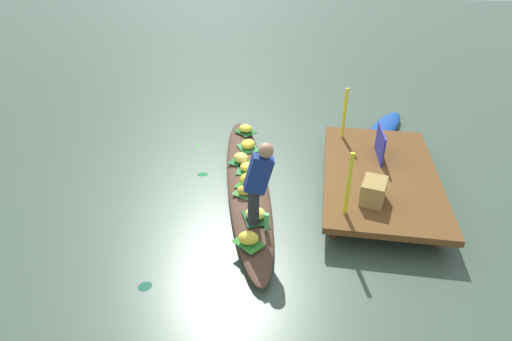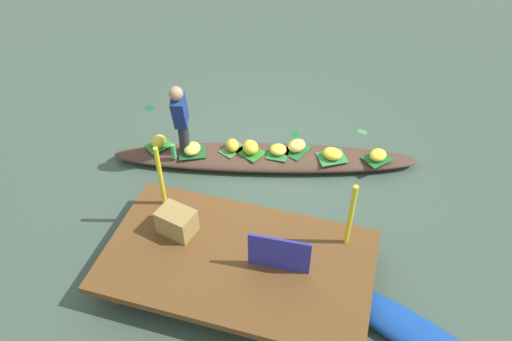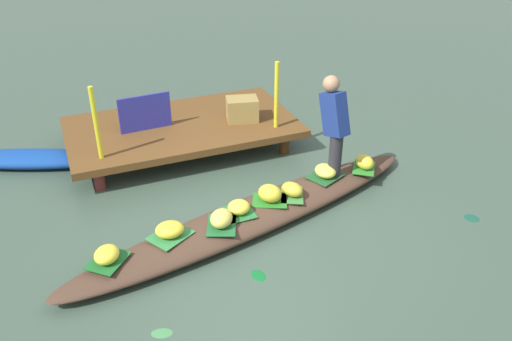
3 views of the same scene
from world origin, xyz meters
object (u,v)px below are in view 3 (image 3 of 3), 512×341
at_px(produce_crate, 242,109).
at_px(vendor_boat, 255,215).
at_px(market_banner, 145,113).
at_px(banana_bunch_4, 239,207).
at_px(vendor_person, 334,122).
at_px(banana_bunch_3, 325,171).
at_px(banana_bunch_1, 365,162).
at_px(banana_bunch_5, 292,189).
at_px(banana_bunch_6, 270,193).
at_px(water_bottle, 334,158).
at_px(banana_bunch_0, 170,230).
at_px(banana_bunch_2, 107,255).
at_px(banana_bunch_7, 221,218).
at_px(moored_boat, 29,159).

bearing_deg(produce_crate, vendor_boat, -107.07).
xyz_separation_m(market_banner, produce_crate, (1.35, -0.20, -0.09)).
relative_size(banana_bunch_4, vendor_person, 0.20).
bearing_deg(vendor_boat, banana_bunch_3, 1.91).
relative_size(banana_bunch_1, banana_bunch_5, 1.00).
bearing_deg(vendor_person, banana_bunch_4, -163.99).
distance_m(banana_bunch_6, water_bottle, 1.16).
relative_size(vendor_boat, vendor_person, 3.77).
xyz_separation_m(banana_bunch_4, market_banner, (-0.55, 2.19, 0.33)).
height_order(vendor_boat, banana_bunch_4, banana_bunch_4).
bearing_deg(banana_bunch_0, banana_bunch_4, 8.87).
bearing_deg(banana_bunch_2, vendor_boat, 10.95).
relative_size(banana_bunch_7, water_bottle, 1.16).
height_order(banana_bunch_2, banana_bunch_4, banana_bunch_2).
bearing_deg(vendor_boat, banana_bunch_6, 1.42).
height_order(banana_bunch_3, market_banner, market_banner).
relative_size(banana_bunch_3, banana_bunch_7, 1.00).
bearing_deg(vendor_person, water_bottle, 49.47).
distance_m(banana_bunch_1, banana_bunch_2, 3.36).
height_order(vendor_boat, produce_crate, produce_crate).
bearing_deg(banana_bunch_3, banana_bunch_1, -0.52).
height_order(banana_bunch_3, water_bottle, water_bottle).
height_order(banana_bunch_0, banana_bunch_3, banana_bunch_0).
height_order(vendor_boat, banana_bunch_2, banana_bunch_2).
bearing_deg(banana_bunch_6, moored_boat, 137.44).
height_order(banana_bunch_1, banana_bunch_5, banana_bunch_1).
relative_size(vendor_boat, water_bottle, 18.79).
bearing_deg(moored_boat, banana_bunch_0, -40.49).
relative_size(banana_bunch_2, produce_crate, 0.62).
height_order(moored_boat, banana_bunch_7, banana_bunch_7).
distance_m(banana_bunch_4, banana_bunch_7, 0.30).
height_order(moored_boat, banana_bunch_5, banana_bunch_5).
distance_m(moored_boat, banana_bunch_1, 4.48).
xyz_separation_m(vendor_boat, moored_boat, (-2.33, 2.39, -0.00)).
bearing_deg(banana_bunch_7, vendor_boat, 22.19).
distance_m(banana_bunch_2, banana_bunch_4, 1.50).
relative_size(moored_boat, banana_bunch_0, 7.68).
height_order(banana_bunch_5, produce_crate, produce_crate).
relative_size(vendor_boat, banana_bunch_7, 16.16).
height_order(banana_bunch_0, market_banner, market_banner).
height_order(banana_bunch_4, banana_bunch_6, banana_bunch_6).
height_order(banana_bunch_5, banana_bunch_7, banana_bunch_7).
xyz_separation_m(banana_bunch_0, water_bottle, (2.30, 0.65, 0.04)).
xyz_separation_m(water_bottle, market_banner, (-2.03, 1.66, 0.28)).
bearing_deg(moored_boat, vendor_boat, -23.60).
relative_size(banana_bunch_1, water_bottle, 1.08).
bearing_deg(vendor_boat, market_banner, 95.09).
distance_m(banana_bunch_1, water_bottle, 0.39).
distance_m(banana_bunch_3, produce_crate, 1.72).
xyz_separation_m(banana_bunch_5, produce_crate, (0.10, 1.88, 0.24)).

